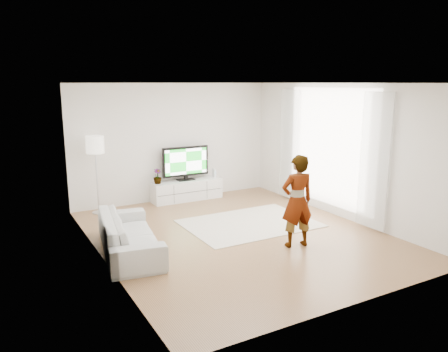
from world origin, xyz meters
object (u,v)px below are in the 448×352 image
television (186,162)px  player (297,201)px  rug (249,223)px  sofa (129,234)px  media_console (187,190)px  floor_lamp (95,148)px

television → player: 3.81m
rug → sofa: sofa is taller
rug → player: size_ratio=1.59×
television → sofa: bearing=-130.3°
media_console → floor_lamp: size_ratio=1.02×
media_console → player: size_ratio=1.07×
media_console → television: (0.00, 0.03, 0.69)m
player → television: bearing=-75.0°
media_console → floor_lamp: (-2.14, -0.06, 1.19)m
player → floor_lamp: bearing=-46.4°
rug → media_console: bearing=98.6°
television → sofa: television is taller
television → player: bearing=-84.3°
rug → television: bearing=98.5°
floor_lamp → rug: bearing=-42.1°
media_console → player: 3.83m
sofa → media_console: bearing=-31.4°
sofa → floor_lamp: 2.77m
player → sofa: (-2.61, 1.16, -0.50)m
sofa → rug: bearing=-74.5°
television → rug: television is taller
rug → sofa: 2.61m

